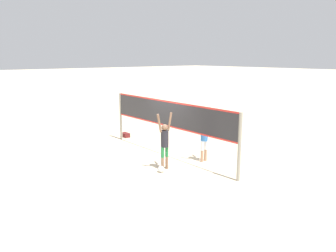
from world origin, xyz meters
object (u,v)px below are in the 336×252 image
volleyball_net (168,117)px  gear_bag (125,135)px  player_spiker (165,140)px  volleyball (161,169)px  player_blocker (204,135)px

volleyball_net → gear_bag: size_ratio=15.31×
volleyball_net → player_spiker: (1.19, -1.15, -0.53)m
player_spiker → gear_bag: size_ratio=4.33×
volleyball → player_spiker: bearing=119.5°
player_blocker → volleyball_net: bearing=-66.7°
player_spiker → volleyball: 1.04m
volleyball_net → player_blocker: 1.67m
player_spiker → volleyball: player_spiker is taller
player_blocker → volleyball: size_ratio=8.81×
volleyball_net → player_blocker: size_ratio=3.60×
volleyball_net → player_blocker: bearing=23.3°
player_blocker → volleyball: player_blocker is taller
player_spiker → gear_bag: player_spiker is taller
player_blocker → gear_bag: size_ratio=4.26×
volleyball → gear_bag: volleyball is taller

